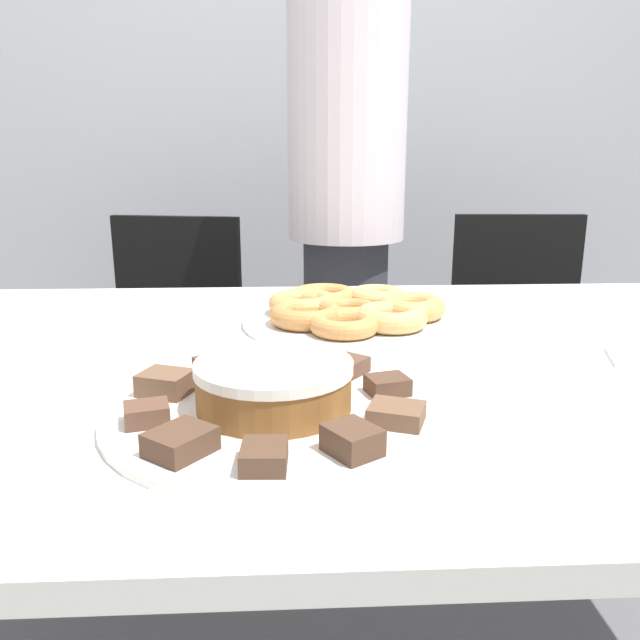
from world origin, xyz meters
name	(u,v)px	position (x,y,z in m)	size (l,w,h in m)	color
wall_back	(299,91)	(0.00, 1.61, 1.30)	(8.00, 0.05, 2.60)	#B2B7BC
table	(320,400)	(0.00, 0.00, 0.70)	(1.97, 1.02, 0.77)	silver
person_standing	(346,215)	(0.11, 0.81, 0.91)	(0.31, 0.31, 1.70)	#383842
office_chair_left	(164,381)	(-0.42, 0.85, 0.42)	(0.53, 0.53, 0.89)	black
office_chair_right	(523,375)	(0.66, 0.85, 0.42)	(0.47, 0.47, 0.89)	black
plate_cake	(275,411)	(-0.06, -0.23, 0.78)	(0.39, 0.39, 0.01)	white
plate_donuts	(349,321)	(0.06, 0.18, 0.78)	(0.38, 0.38, 0.01)	white
frosted_cake	(274,384)	(-0.06, -0.23, 0.81)	(0.18, 0.18, 0.06)	brown
lamington_0	(343,366)	(0.02, -0.12, 0.79)	(0.08, 0.08, 0.02)	brown
lamington_1	(281,359)	(-0.06, -0.08, 0.79)	(0.05, 0.06, 0.02)	brown
lamington_2	(217,366)	(-0.14, -0.11, 0.79)	(0.07, 0.07, 0.02)	brown
lamington_3	(166,383)	(-0.20, -0.18, 0.79)	(0.07, 0.07, 0.03)	brown
lamington_4	(147,414)	(-0.20, -0.26, 0.79)	(0.06, 0.05, 0.02)	brown
lamington_5	(180,442)	(-0.15, -0.34, 0.79)	(0.08, 0.08, 0.02)	#513828
lamington_6	(264,456)	(-0.07, -0.37, 0.79)	(0.05, 0.05, 0.02)	#513828
lamington_7	(352,440)	(0.01, -0.34, 0.79)	(0.06, 0.07, 0.03)	#513828
lamington_8	(396,414)	(0.07, -0.28, 0.79)	(0.07, 0.07, 0.02)	brown
lamington_9	(388,385)	(0.07, -0.19, 0.79)	(0.06, 0.05, 0.02)	#513828
donut_0	(349,310)	(0.06, 0.18, 0.79)	(0.10, 0.10, 0.03)	#C68447
donut_1	(377,297)	(0.12, 0.26, 0.80)	(0.11, 0.11, 0.04)	#E5AD66
donut_2	(324,296)	(0.02, 0.28, 0.80)	(0.13, 0.13, 0.03)	#D18E4C
donut_3	(303,304)	(-0.02, 0.21, 0.80)	(0.13, 0.13, 0.04)	tan
donut_4	(306,315)	(-0.02, 0.14, 0.80)	(0.13, 0.13, 0.03)	#C68447
donut_5	(344,324)	(0.04, 0.08, 0.80)	(0.11, 0.11, 0.03)	#D18E4C
donut_6	(391,317)	(0.12, 0.11, 0.80)	(0.12, 0.12, 0.04)	#E5AD66
donut_7	(411,307)	(0.17, 0.18, 0.80)	(0.12, 0.12, 0.04)	tan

